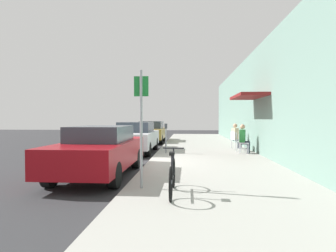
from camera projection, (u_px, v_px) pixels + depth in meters
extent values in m
plane|color=#2D2D30|center=(148.00, 164.00, 10.05)|extent=(60.00, 60.00, 0.00)
cube|color=#9E9B93|center=(207.00, 156.00, 11.88)|extent=(4.50, 32.00, 0.12)
cube|color=gray|center=(265.00, 100.00, 11.65)|extent=(0.30, 32.00, 4.86)
cube|color=maroon|center=(248.00, 96.00, 11.66)|extent=(1.10, 2.80, 0.12)
cube|color=maroon|center=(100.00, 153.00, 7.96)|extent=(1.80, 4.40, 0.68)
cube|color=#333D47|center=(101.00, 134.00, 8.09)|extent=(1.48, 2.11, 0.44)
cylinder|color=black|center=(136.00, 159.00, 9.27)|extent=(0.22, 0.64, 0.64)
cylinder|color=black|center=(90.00, 158.00, 9.38)|extent=(0.22, 0.64, 0.64)
cylinder|color=black|center=(114.00, 175.00, 6.55)|extent=(0.22, 0.64, 0.64)
cylinder|color=black|center=(50.00, 174.00, 6.66)|extent=(0.22, 0.64, 0.64)
cube|color=#B7B7BC|center=(136.00, 139.00, 13.46)|extent=(1.80, 4.40, 0.69)
cube|color=#333D47|center=(136.00, 127.00, 13.59)|extent=(1.48, 2.11, 0.48)
cylinder|color=black|center=(155.00, 144.00, 14.77)|extent=(0.22, 0.64, 0.64)
cylinder|color=black|center=(126.00, 144.00, 14.88)|extent=(0.22, 0.64, 0.64)
cylinder|color=black|center=(148.00, 149.00, 12.05)|extent=(0.22, 0.64, 0.64)
cylinder|color=black|center=(112.00, 149.00, 12.16)|extent=(0.22, 0.64, 0.64)
cube|color=#A58433|center=(151.00, 133.00, 19.22)|extent=(1.80, 4.40, 0.66)
cube|color=#333D47|center=(152.00, 125.00, 19.36)|extent=(1.48, 2.11, 0.50)
cylinder|color=black|center=(164.00, 137.00, 20.53)|extent=(0.22, 0.64, 0.64)
cylinder|color=black|center=(143.00, 137.00, 20.65)|extent=(0.22, 0.64, 0.64)
cylinder|color=black|center=(161.00, 139.00, 17.81)|extent=(0.22, 0.64, 0.64)
cylinder|color=black|center=(137.00, 139.00, 17.93)|extent=(0.22, 0.64, 0.64)
cylinder|color=slate|center=(166.00, 141.00, 12.35)|extent=(0.07, 0.07, 1.10)
cube|color=#383D42|center=(166.00, 126.00, 12.33)|extent=(0.12, 0.10, 0.22)
cylinder|color=gray|center=(141.00, 129.00, 6.09)|extent=(0.06, 0.06, 2.60)
cube|color=#19722D|center=(141.00, 86.00, 6.09)|extent=(0.32, 0.02, 0.44)
torus|color=black|center=(174.00, 173.00, 6.14)|extent=(0.04, 0.66, 0.66)
torus|color=black|center=(171.00, 184.00, 5.09)|extent=(0.04, 0.66, 0.66)
cylinder|color=black|center=(172.00, 178.00, 5.61)|extent=(0.04, 1.05, 0.04)
cylinder|color=black|center=(172.00, 167.00, 5.46)|extent=(0.04, 0.04, 0.50)
cube|color=black|center=(172.00, 154.00, 5.45)|extent=(0.10, 0.20, 0.06)
cylinder|color=black|center=(174.00, 161.00, 6.08)|extent=(0.03, 0.03, 0.56)
cylinder|color=black|center=(174.00, 148.00, 6.07)|extent=(0.46, 0.03, 0.03)
cylinder|color=silver|center=(249.00, 148.00, 12.40)|extent=(0.04, 0.04, 0.45)
cylinder|color=silver|center=(248.00, 149.00, 12.05)|extent=(0.04, 0.04, 0.45)
cylinder|color=silver|center=(240.00, 148.00, 12.54)|extent=(0.04, 0.04, 0.45)
cylinder|color=silver|center=(239.00, 148.00, 12.19)|extent=(0.04, 0.04, 0.45)
cube|color=silver|center=(244.00, 143.00, 12.29)|extent=(0.56, 0.56, 0.03)
cube|color=silver|center=(240.00, 138.00, 12.36)|extent=(0.17, 0.43, 0.40)
cylinder|color=#232838|center=(249.00, 148.00, 12.32)|extent=(0.11, 0.11, 0.47)
cylinder|color=#232838|center=(246.00, 143.00, 12.36)|extent=(0.39, 0.25, 0.14)
cylinder|color=#232838|center=(248.00, 148.00, 12.13)|extent=(0.11, 0.11, 0.47)
cylinder|color=#232838|center=(245.00, 143.00, 12.18)|extent=(0.39, 0.25, 0.14)
cube|color=#267233|center=(242.00, 136.00, 12.31)|extent=(0.32, 0.41, 0.56)
sphere|color=tan|center=(242.00, 127.00, 12.30)|extent=(0.22, 0.22, 0.22)
cylinder|color=silver|center=(245.00, 146.00, 13.19)|extent=(0.04, 0.04, 0.45)
cylinder|color=silver|center=(245.00, 147.00, 12.82)|extent=(0.04, 0.04, 0.45)
cylinder|color=silver|center=(237.00, 146.00, 13.29)|extent=(0.04, 0.04, 0.45)
cylinder|color=silver|center=(237.00, 147.00, 12.92)|extent=(0.04, 0.04, 0.45)
cube|color=silver|center=(241.00, 141.00, 13.05)|extent=(0.52, 0.52, 0.03)
cube|color=silver|center=(236.00, 137.00, 13.10)|extent=(0.11, 0.44, 0.40)
cylinder|color=silver|center=(238.00, 144.00, 14.46)|extent=(0.04, 0.04, 0.45)
cylinder|color=silver|center=(242.00, 144.00, 14.09)|extent=(0.04, 0.04, 0.45)
cylinder|color=silver|center=(231.00, 144.00, 14.37)|extent=(0.04, 0.04, 0.45)
cylinder|color=silver|center=(235.00, 145.00, 14.00)|extent=(0.04, 0.04, 0.45)
cube|color=silver|center=(237.00, 140.00, 14.22)|extent=(0.56, 0.56, 0.03)
cube|color=silver|center=(233.00, 136.00, 14.17)|extent=(0.17, 0.43, 0.40)
cylinder|color=#232838|center=(239.00, 144.00, 14.37)|extent=(0.11, 0.11, 0.47)
cylinder|color=#232838|center=(236.00, 139.00, 14.33)|extent=(0.39, 0.25, 0.14)
cylinder|color=#232838|center=(241.00, 144.00, 14.18)|extent=(0.11, 0.11, 0.47)
cylinder|color=#232838|center=(238.00, 140.00, 14.14)|extent=(0.39, 0.25, 0.14)
cube|color=#CCB28C|center=(235.00, 134.00, 14.20)|extent=(0.32, 0.41, 0.56)
sphere|color=tan|center=(235.00, 126.00, 14.18)|extent=(0.22, 0.22, 0.22)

